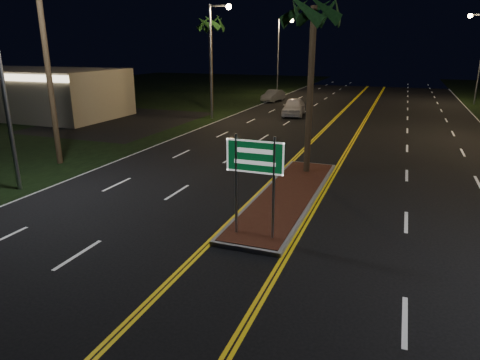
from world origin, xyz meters
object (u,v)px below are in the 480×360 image
at_px(streetlight_left_near, 5,51).
at_px(streetlight_right_far, 479,48).
at_px(streetlight_left_far, 281,48).
at_px(car_far, 273,95).
at_px(median_island, 288,196).
at_px(car_near, 294,105).
at_px(palm_median, 314,11).
at_px(highway_sign, 255,166).
at_px(streetlight_left_mid, 215,49).
at_px(commercial_building, 34,93).
at_px(palm_left_far, 210,24).

height_order(streetlight_left_near, streetlight_right_far, same).
distance_m(streetlight_left_far, car_far, 8.51).
height_order(median_island, car_far, car_far).
distance_m(streetlight_left_near, car_near, 25.20).
bearing_deg(palm_median, highway_sign, -90.00).
distance_m(median_island, streetlight_left_mid, 20.80).
xyz_separation_m(median_island, streetlight_left_far, (-10.61, 37.00, 5.57)).
height_order(commercial_building, palm_left_far, palm_left_far).
bearing_deg(car_far, car_near, -54.59).
bearing_deg(car_far, streetlight_left_near, -83.13).
relative_size(palm_median, car_far, 1.90).
bearing_deg(car_far, median_island, -63.72).
height_order(streetlight_left_mid, streetlight_left_far, same).
bearing_deg(streetlight_left_far, median_island, -74.00).
bearing_deg(streetlight_left_near, commercial_building, 133.90).
height_order(highway_sign, car_far, highway_sign).
height_order(streetlight_left_near, palm_median, streetlight_left_near).
height_order(palm_median, palm_left_far, palm_left_far).
bearing_deg(highway_sign, car_far, 105.44).
relative_size(streetlight_left_near, streetlight_right_far, 1.00).
distance_m(palm_median, palm_left_far, 21.69).
bearing_deg(highway_sign, palm_median, 90.00).
xyz_separation_m(highway_sign, streetlight_right_far, (10.61, 39.20, 3.25)).
xyz_separation_m(highway_sign, car_near, (-4.95, 25.29, -1.52)).
height_order(streetlight_right_far, palm_left_far, streetlight_right_far).
distance_m(streetlight_left_near, palm_left_far, 24.19).
bearing_deg(streetlight_left_near, median_island, 15.78).
xyz_separation_m(streetlight_left_far, car_near, (5.66, -15.91, -4.77)).
height_order(highway_sign, palm_left_far, palm_left_far).
relative_size(median_island, streetlight_right_far, 1.14).
bearing_deg(palm_left_far, highway_sign, -63.08).
relative_size(streetlight_left_near, car_far, 2.06).
distance_m(highway_sign, streetlight_left_mid, 23.93).
xyz_separation_m(streetlight_left_near, palm_median, (10.61, 6.50, 1.62)).
distance_m(palm_left_far, car_near, 10.42).
height_order(streetlight_left_near, car_near, streetlight_left_near).
height_order(median_island, car_near, car_near).
bearing_deg(palm_left_far, palm_median, -53.82).
bearing_deg(car_near, commercial_building, -166.68).
bearing_deg(streetlight_left_mid, car_far, 85.12).
xyz_separation_m(streetlight_left_mid, car_far, (1.12, 13.15, -4.93)).
bearing_deg(streetlight_right_far, median_island, -106.87).
distance_m(commercial_building, car_far, 23.85).
height_order(highway_sign, palm_median, palm_median).
bearing_deg(median_island, palm_median, 90.00).
bearing_deg(streetlight_left_near, car_near, 76.78).
height_order(streetlight_left_mid, palm_median, streetlight_left_mid).
bearing_deg(streetlight_right_far, palm_median, -108.62).
bearing_deg(streetlight_left_mid, streetlight_left_near, -90.00).
xyz_separation_m(streetlight_left_far, streetlight_right_far, (21.23, -2.00, 0.00)).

